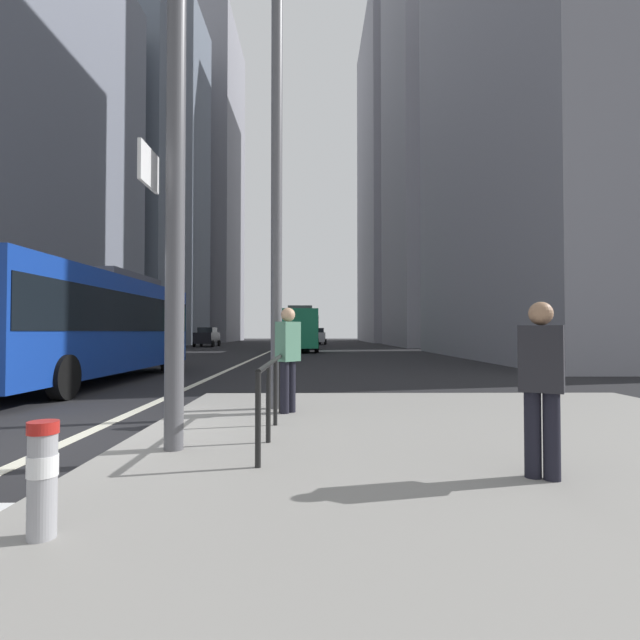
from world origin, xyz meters
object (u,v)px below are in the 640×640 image
at_px(street_lamp_post, 277,120).
at_px(pedestrian_waiting, 288,354).
at_px(city_bus_red_receding, 300,328).
at_px(car_receding_far, 318,336).
at_px(car_oncoming_mid, 207,337).
at_px(pedestrian_far, 542,381).
at_px(bollard_left, 42,473).
at_px(car_receding_near, 313,336).
at_px(city_bus_blue_oncoming, 90,320).

bearing_deg(street_lamp_post, pedestrian_waiting, -63.45).
relative_size(city_bus_red_receding, car_receding_far, 2.82).
bearing_deg(street_lamp_post, car_oncoming_mid, 104.05).
height_order(car_receding_far, pedestrian_far, car_receding_far).
relative_size(city_bus_red_receding, bollard_left, 15.26).
xyz_separation_m(city_bus_red_receding, pedestrian_far, (3.22, -34.11, -0.79)).
xyz_separation_m(car_oncoming_mid, bollard_left, (9.05, -46.00, -0.41)).
bearing_deg(car_receding_near, pedestrian_waiting, -90.29).
relative_size(city_bus_blue_oncoming, car_oncoming_mid, 2.55).
distance_m(car_oncoming_mid, car_receding_far, 14.02).
distance_m(car_oncoming_mid, pedestrian_far, 46.60).
bearing_deg(car_receding_far, pedestrian_far, -88.22).
height_order(city_bus_blue_oncoming, bollard_left, city_bus_blue_oncoming).
xyz_separation_m(car_oncoming_mid, car_receding_far, (11.28, 8.32, -0.00)).
height_order(street_lamp_post, pedestrian_waiting, street_lamp_post).
relative_size(car_receding_near, pedestrian_waiting, 2.31).
relative_size(car_oncoming_mid, car_receding_far, 1.07).
bearing_deg(pedestrian_waiting, pedestrian_far, -55.20).
xyz_separation_m(car_receding_near, street_lamp_post, (-0.49, -50.87, 4.30)).
bearing_deg(city_bus_red_receding, pedestrian_waiting, -88.72).
relative_size(car_oncoming_mid, pedestrian_far, 2.70).
distance_m(city_bus_blue_oncoming, bollard_left, 12.19).
relative_size(city_bus_blue_oncoming, car_receding_far, 2.72).
distance_m(city_bus_blue_oncoming, car_oncoming_mid, 35.15).
relative_size(bollard_left, pedestrian_waiting, 0.43).
xyz_separation_m(city_bus_blue_oncoming, car_receding_far, (7.07, 43.21, -0.85)).
relative_size(car_receding_far, bollard_left, 5.41).
xyz_separation_m(car_oncoming_mid, street_lamp_post, (10.17, -40.65, 4.29)).
bearing_deg(car_receding_near, pedestrian_far, -87.63).
bearing_deg(city_bus_red_receding, car_receding_near, 87.41).
distance_m(city_bus_blue_oncoming, pedestrian_waiting, 8.80).
height_order(city_bus_red_receding, street_lamp_post, street_lamp_post).
xyz_separation_m(car_oncoming_mid, pedestrian_far, (12.94, -44.76, 0.06)).
bearing_deg(pedestrian_waiting, city_bus_red_receding, 91.28).
bearing_deg(car_oncoming_mid, city_bus_red_receding, -47.62).
height_order(street_lamp_post, bollard_left, street_lamp_post).
relative_size(city_bus_blue_oncoming, bollard_left, 14.73).
relative_size(car_receding_near, car_receding_far, 0.98).
bearing_deg(car_receding_far, city_bus_red_receding, -94.72).
height_order(city_bus_red_receding, car_oncoming_mid, city_bus_red_receding).
bearing_deg(bollard_left, street_lamp_post, 78.21).
distance_m(city_bus_blue_oncoming, car_receding_near, 45.58).
xyz_separation_m(car_receding_far, street_lamp_post, (-1.12, -48.97, 4.29)).
height_order(city_bus_blue_oncoming, pedestrian_waiting, city_bus_blue_oncoming).
height_order(city_bus_blue_oncoming, car_receding_near, city_bus_blue_oncoming).
relative_size(city_bus_red_receding, street_lamp_post, 1.45).
height_order(car_oncoming_mid, car_receding_near, same).
xyz_separation_m(car_oncoming_mid, car_receding_near, (10.66, 10.23, -0.00)).
height_order(car_oncoming_mid, pedestrian_waiting, car_oncoming_mid).
bearing_deg(pedestrian_waiting, street_lamp_post, 116.55).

